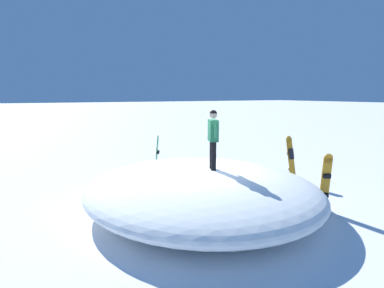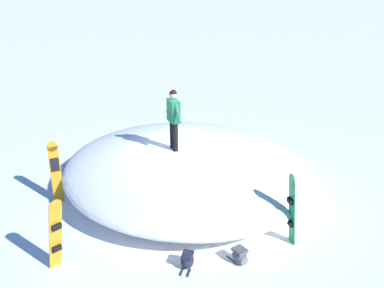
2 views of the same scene
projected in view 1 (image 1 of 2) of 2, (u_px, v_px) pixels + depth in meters
ground at (203, 207)px, 8.69m from camera, size 240.00×240.00×0.00m
snow_mound at (202, 189)px, 8.44m from camera, size 6.74×7.14×1.16m
snowboarder_standing at (213, 135)px, 8.11m from camera, size 0.43×0.93×1.59m
snowboard_primary_upright at (326, 182)px, 8.16m from camera, size 0.30×0.24×1.63m
snowboard_secondary_upright at (157, 157)px, 11.30m from camera, size 0.28×0.32×1.68m
snowboard_tertiary_upright at (291, 159)px, 10.97m from camera, size 0.28×0.38×1.68m
backpack_near at (220, 174)px, 11.64m from camera, size 0.52×0.44×0.33m
backpack_far at (192, 173)px, 11.79m from camera, size 0.32×0.51×0.34m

